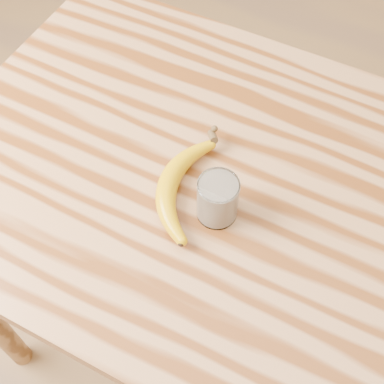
% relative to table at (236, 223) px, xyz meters
% --- Properties ---
extents(table, '(1.20, 0.80, 0.90)m').
position_rel_table_xyz_m(table, '(0.00, 0.00, 0.00)').
color(table, '#A16D3F').
rests_on(table, ground).
extents(smoothie_glass, '(0.07, 0.07, 0.09)m').
position_rel_table_xyz_m(smoothie_glass, '(-0.02, -0.07, 0.18)').
color(smoothie_glass, white).
rests_on(smoothie_glass, table).
extents(banana, '(0.18, 0.34, 0.04)m').
position_rel_table_xyz_m(banana, '(-0.12, -0.07, 0.15)').
color(banana, '#C48F03').
rests_on(banana, table).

